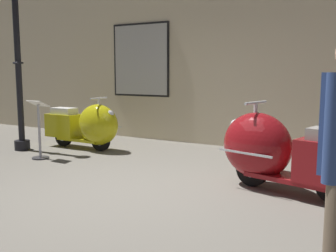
{
  "coord_description": "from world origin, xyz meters",
  "views": [
    {
      "loc": [
        2.73,
        -3.65,
        1.43
      ],
      "look_at": [
        -0.31,
        1.62,
        0.6
      ],
      "focal_mm": 41.75,
      "sensor_mm": 36.0,
      "label": 1
    }
  ],
  "objects_px": {
    "scooter_0": "(87,126)",
    "info_stanchion": "(40,135)",
    "lamppost": "(18,67)",
    "scooter_1": "(278,152)"
  },
  "relations": [
    {
      "from": "scooter_0",
      "to": "info_stanchion",
      "type": "bearing_deg",
      "value": -97.37
    },
    {
      "from": "scooter_0",
      "to": "info_stanchion",
      "type": "distance_m",
      "value": 1.03
    },
    {
      "from": "scooter_0",
      "to": "scooter_1",
      "type": "bearing_deg",
      "value": -12.07
    },
    {
      "from": "scooter_1",
      "to": "lamppost",
      "type": "distance_m",
      "value": 4.92
    },
    {
      "from": "lamppost",
      "to": "info_stanchion",
      "type": "distance_m",
      "value": 1.48
    },
    {
      "from": "scooter_0",
      "to": "info_stanchion",
      "type": "relative_size",
      "value": 1.64
    },
    {
      "from": "lamppost",
      "to": "info_stanchion",
      "type": "height_order",
      "value": "lamppost"
    },
    {
      "from": "scooter_0",
      "to": "info_stanchion",
      "type": "xyz_separation_m",
      "value": [
        -0.15,
        -1.02,
        -0.04
      ]
    },
    {
      "from": "lamppost",
      "to": "info_stanchion",
      "type": "xyz_separation_m",
      "value": [
        0.88,
        -0.36,
        -1.12
      ]
    },
    {
      "from": "scooter_0",
      "to": "lamppost",
      "type": "distance_m",
      "value": 1.63
    }
  ]
}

